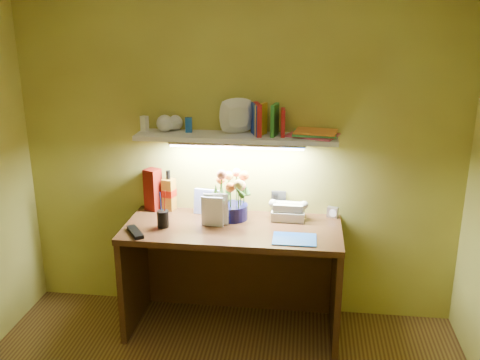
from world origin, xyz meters
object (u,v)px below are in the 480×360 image
at_px(desk, 233,279).
at_px(telephone, 288,210).
at_px(flower_bouquet, 233,194).
at_px(desk_clock, 333,212).
at_px(whisky_bottle, 169,190).

height_order(desk, telephone, telephone).
height_order(flower_bouquet, desk_clock, flower_bouquet).
distance_m(flower_bouquet, desk_clock, 0.68).
relative_size(telephone, desk_clock, 3.02).
distance_m(flower_bouquet, telephone, 0.38).
height_order(desk, flower_bouquet, flower_bouquet).
bearing_deg(flower_bouquet, whisky_bottle, 166.38).
relative_size(flower_bouquet, telephone, 1.60).
bearing_deg(desk, telephone, 27.30).
bearing_deg(telephone, whisky_bottle, 176.78).
height_order(desk, desk_clock, desk_clock).
distance_m(desk, telephone, 0.59).
relative_size(desk, whisky_bottle, 4.93).
height_order(telephone, whisky_bottle, whisky_bottle).
distance_m(flower_bouquet, whisky_bottle, 0.48).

